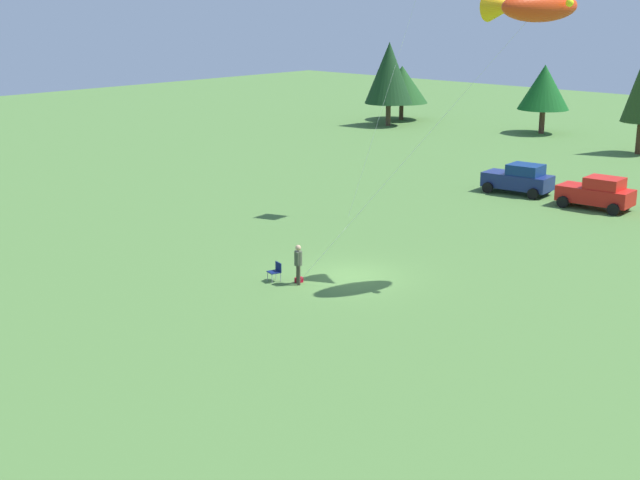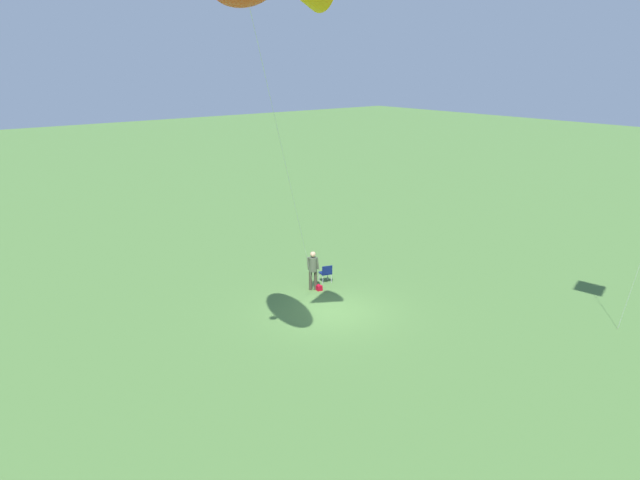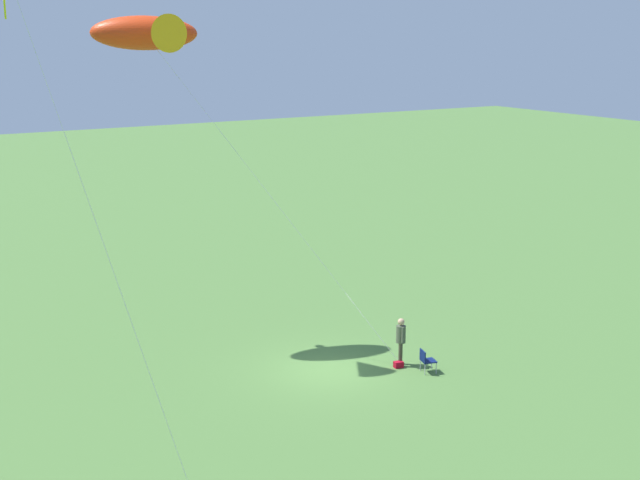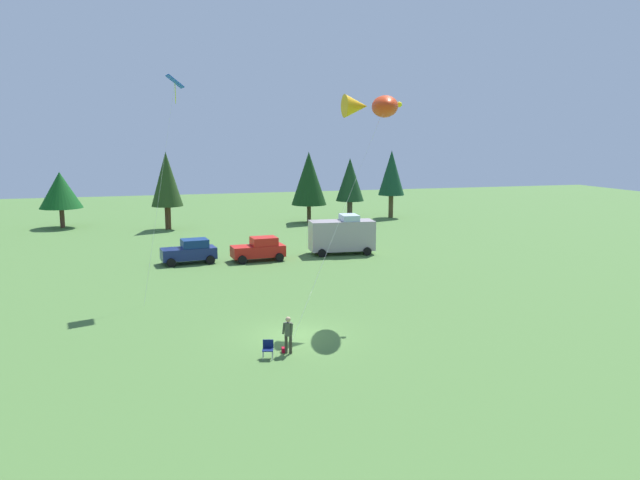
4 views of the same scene
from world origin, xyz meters
name	(u,v)px [view 2 (image 2 of 4)]	position (x,y,z in m)	size (l,w,h in m)	color
ground_plane	(332,312)	(0.00, 0.00, 0.00)	(160.00, 160.00, 0.00)	#4A7235
person_kite_flyer	(313,267)	(-0.94, -2.41, 1.02)	(0.52, 0.48, 1.74)	#373527
folding_chair	(326,272)	(-1.96, -2.75, 0.49)	(0.59, 0.59, 0.82)	#0B184C
backpack_on_grass	(319,288)	(-1.10, -2.21, 0.11)	(0.32, 0.22, 0.22)	#A30A1C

